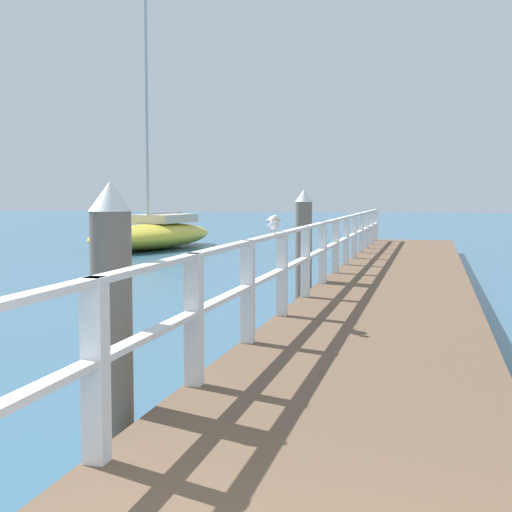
{
  "coord_description": "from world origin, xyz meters",
  "views": [
    {
      "loc": [
        0.59,
        -1.09,
        1.83
      ],
      "look_at": [
        -1.69,
        8.44,
        1.03
      ],
      "focal_mm": 51.92,
      "sensor_mm": 36.0,
      "label": 1
    }
  ],
  "objects_px": {
    "dock_piling_near": "(112,323)",
    "dock_piling_far": "(304,247)",
    "boat_0": "(154,234)",
    "seagull_foreground": "(273,222)"
  },
  "relations": [
    {
      "from": "dock_piling_near",
      "to": "boat_0",
      "type": "relative_size",
      "value": 0.22
    },
    {
      "from": "boat_0",
      "to": "dock_piling_near",
      "type": "bearing_deg",
      "value": 118.97
    },
    {
      "from": "dock_piling_far",
      "to": "seagull_foreground",
      "type": "relative_size",
      "value": 4.16
    },
    {
      "from": "seagull_foreground",
      "to": "boat_0",
      "type": "distance_m",
      "value": 17.75
    },
    {
      "from": "dock_piling_far",
      "to": "dock_piling_near",
      "type": "bearing_deg",
      "value": -90.0
    },
    {
      "from": "seagull_foreground",
      "to": "boat_0",
      "type": "bearing_deg",
      "value": -83.93
    },
    {
      "from": "dock_piling_far",
      "to": "boat_0",
      "type": "xyz_separation_m",
      "value": [
        -7.26,
        11.76,
        -0.48
      ]
    },
    {
      "from": "dock_piling_far",
      "to": "seagull_foreground",
      "type": "xyz_separation_m",
      "value": [
        0.38,
        -4.22,
        0.57
      ]
    },
    {
      "from": "dock_piling_near",
      "to": "seagull_foreground",
      "type": "relative_size",
      "value": 4.16
    },
    {
      "from": "dock_piling_near",
      "to": "dock_piling_far",
      "type": "distance_m",
      "value": 7.65
    }
  ]
}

